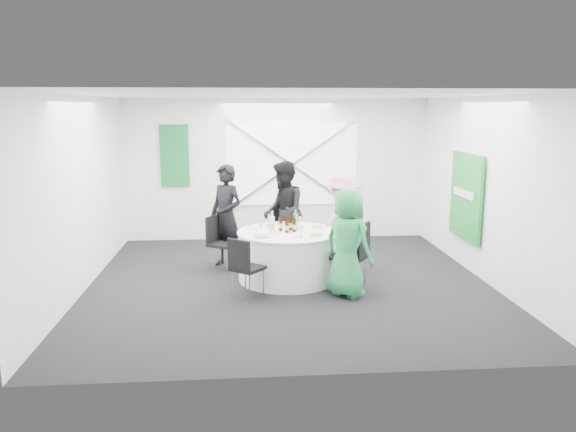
{
  "coord_description": "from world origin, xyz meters",
  "views": [
    {
      "loc": [
        -0.68,
        -8.15,
        2.63
      ],
      "look_at": [
        0.0,
        0.2,
        1.0
      ],
      "focal_mm": 35.0,
      "sensor_mm": 36.0,
      "label": 1
    }
  ],
  "objects": [
    {
      "name": "beer_bottle_b",
      "position": [
        0.05,
        0.28,
        0.86
      ],
      "size": [
        0.06,
        0.06,
        0.26
      ],
      "color": "#361C09",
      "rests_on": "banquet_table"
    },
    {
      "name": "wall_back",
      "position": [
        0.0,
        3.0,
        1.4
      ],
      "size": [
        6.0,
        0.0,
        6.0
      ],
      "primitive_type": "plane",
      "rotation": [
        1.57,
        0.0,
        0.0
      ],
      "color": "white",
      "rests_on": "floor"
    },
    {
      "name": "chair_front_left",
      "position": [
        -0.68,
        -0.66,
        0.51
      ],
      "size": [
        0.55,
        0.55,
        0.87
      ],
      "rotation": [
        0.0,
        0.0,
        2.47
      ],
      "color": "black",
      "rests_on": "floor"
    },
    {
      "name": "knife_a",
      "position": [
        -0.12,
        0.76,
        0.76
      ],
      "size": [
        0.15,
        0.03,
        0.01
      ],
      "primitive_type": "cube",
      "rotation": [
        0.0,
        0.0,
        1.48
      ],
      "color": "silver",
      "rests_on": "banquet_table"
    },
    {
      "name": "chair_back",
      "position": [
        0.05,
        1.42,
        0.57
      ],
      "size": [
        0.46,
        0.47,
        0.97
      ],
      "rotation": [
        0.0,
        0.0,
        -0.04
      ],
      "color": "black",
      "rests_on": "floor"
    },
    {
      "name": "knife_e",
      "position": [
        -0.27,
        -0.31,
        0.76
      ],
      "size": [
        0.12,
        0.12,
        0.01
      ],
      "primitive_type": "cube",
      "rotation": [
        0.0,
        0.0,
        -2.36
      ],
      "color": "silver",
      "rests_on": "banquet_table"
    },
    {
      "name": "wine_glass_c",
      "position": [
        -0.31,
        -0.01,
        0.88
      ],
      "size": [
        0.07,
        0.07,
        0.17
      ],
      "color": "white",
      "rests_on": "banquet_table"
    },
    {
      "name": "beer_bottle_c",
      "position": [
        0.09,
        0.17,
        0.86
      ],
      "size": [
        0.06,
        0.06,
        0.26
      ],
      "color": "#361C09",
      "rests_on": "banquet_table"
    },
    {
      "name": "knife_c",
      "position": [
        -0.55,
        0.37,
        0.76
      ],
      "size": [
        0.1,
        0.13,
        0.01
      ],
      "primitive_type": "cube",
      "rotation": [
        0.0,
        0.0,
        2.54
      ],
      "color": "silver",
      "rests_on": "banquet_table"
    },
    {
      "name": "ceiling",
      "position": [
        0.0,
        0.0,
        2.8
      ],
      "size": [
        6.0,
        6.0,
        0.0
      ],
      "primitive_type": "plane",
      "rotation": [
        3.14,
        0.0,
        0.0
      ],
      "color": "white",
      "rests_on": "wall_back"
    },
    {
      "name": "plate_back",
      "position": [
        0.02,
        0.74,
        0.77
      ],
      "size": [
        0.27,
        0.27,
        0.01
      ],
      "color": "silver",
      "rests_on": "banquet_table"
    },
    {
      "name": "chair_front_right",
      "position": [
        0.93,
        -0.39,
        0.59
      ],
      "size": [
        0.63,
        0.63,
        1.0
      ],
      "rotation": [
        0.0,
        0.0,
        4.15
      ],
      "color": "black",
      "rests_on": "floor"
    },
    {
      "name": "person_man_back",
      "position": [
        0.0,
        1.2,
        0.87
      ],
      "size": [
        0.47,
        0.85,
        1.75
      ],
      "primitive_type": "imported",
      "rotation": [
        0.0,
        0.0,
        -1.57
      ],
      "color": "black",
      "rests_on": "floor"
    },
    {
      "name": "plate_back_left",
      "position": [
        -0.52,
        0.48,
        0.77
      ],
      "size": [
        0.26,
        0.26,
        0.01
      ],
      "color": "silver",
      "rests_on": "banquet_table"
    },
    {
      "name": "fork_c",
      "position": [
        -0.39,
        0.63,
        0.76
      ],
      "size": [
        0.09,
        0.14,
        0.01
      ],
      "primitive_type": "cube",
      "rotation": [
        0.0,
        0.0,
        2.61
      ],
      "color": "silver",
      "rests_on": "banquet_table"
    },
    {
      "name": "banquet_table",
      "position": [
        0.0,
        0.2,
        0.38
      ],
      "size": [
        1.56,
        1.56,
        0.76
      ],
      "color": "silver",
      "rests_on": "floor"
    },
    {
      "name": "fork_e",
      "position": [
        -0.54,
        0.0,
        0.76
      ],
      "size": [
        0.1,
        0.13,
        0.01
      ],
      "primitive_type": "cube",
      "rotation": [
        0.0,
        0.0,
        -2.49
      ],
      "color": "silver",
      "rests_on": "banquet_table"
    },
    {
      "name": "plate_front_right",
      "position": [
        0.39,
        -0.11,
        0.78
      ],
      "size": [
        0.25,
        0.25,
        0.04
      ],
      "color": "silver",
      "rests_on": "banquet_table"
    },
    {
      "name": "fork_d",
      "position": [
        0.35,
        -0.26,
        0.76
      ],
      "size": [
        0.1,
        0.13,
        0.01
      ],
      "primitive_type": "cube",
      "rotation": [
        0.0,
        0.0,
        -0.63
      ],
      "color": "silver",
      "rests_on": "banquet_table"
    },
    {
      "name": "fork_b",
      "position": [
        0.57,
        0.3,
        0.76
      ],
      "size": [
        0.08,
        0.14,
        0.01
      ],
      "primitive_type": "cube",
      "rotation": [
        0.0,
        0.0,
        0.48
      ],
      "color": "silver",
      "rests_on": "banquet_table"
    },
    {
      "name": "floor",
      "position": [
        0.0,
        0.0,
        0.0
      ],
      "size": [
        6.0,
        6.0,
        0.0
      ],
      "primitive_type": "plane",
      "color": "black",
      "rests_on": "ground"
    },
    {
      "name": "window_brace_b",
      "position": [
        0.3,
        2.92,
        1.5
      ],
      "size": [
        2.63,
        0.05,
        1.84
      ],
      "primitive_type": "cube",
      "rotation": [
        0.0,
        -0.97,
        0.0
      ],
      "color": "silver",
      "rests_on": "window_panel"
    },
    {
      "name": "green_banner",
      "position": [
        -2.0,
        2.95,
        1.7
      ],
      "size": [
        0.55,
        0.04,
        1.2
      ],
      "primitive_type": "cube",
      "color": "#146734",
      "rests_on": "wall_back"
    },
    {
      "name": "beer_bottle_a",
      "position": [
        -0.11,
        0.26,
        0.86
      ],
      "size": [
        0.06,
        0.06,
        0.27
      ],
      "color": "#361C09",
      "rests_on": "banquet_table"
    },
    {
      "name": "fork_a",
      "position": [
        0.14,
        0.76,
        0.76
      ],
      "size": [
        0.15,
        0.02,
        0.01
      ],
      "primitive_type": "cube",
      "rotation": [
        0.0,
        0.0,
        1.62
      ],
      "color": "silver",
      "rests_on": "banquet_table"
    },
    {
      "name": "wall_right",
      "position": [
        3.0,
        0.0,
        1.4
      ],
      "size": [
        0.0,
        6.0,
        6.0
      ],
      "primitive_type": "plane",
      "rotation": [
        1.57,
        0.0,
        -1.57
      ],
      "color": "white",
      "rests_on": "floor"
    },
    {
      "name": "knife_b",
      "position": [
        0.35,
        0.66,
        0.76
      ],
      "size": [
        0.1,
        0.13,
        0.01
      ],
      "primitive_type": "cube",
      "rotation": [
        0.0,
        0.0,
        0.62
      ],
      "color": "silver",
      "rests_on": "banquet_table"
    },
    {
      "name": "person_woman_pink",
      "position": [
        0.95,
        0.79,
        0.78
      ],
      "size": [
        1.11,
        0.93,
        1.57
      ],
      "primitive_type": "imported",
      "rotation": [
        0.0,
        0.0,
        -2.58
      ],
      "color": "#C57F8B",
      "rests_on": "floor"
    },
    {
      "name": "person_woman_green",
      "position": [
        0.77,
        -0.63,
        0.77
      ],
      "size": [
        0.87,
        0.89,
        1.54
      ],
      "primitive_type": "imported",
      "rotation": [
        0.0,
        0.0,
        2.32
      ],
      "color": "#289351",
      "rests_on": "floor"
    },
    {
      "name": "green_sign",
      "position": [
        2.94,
        0.6,
        1.2
      ],
      "size": [
        0.05,
        1.2,
        1.4
      ],
      "primitive_type": "cube",
      "color": "#18892D",
      "rests_on": "wall_right"
    },
    {
      "name": "beer_bottle_d",
      "position": [
        -0.02,
        0.11,
        0.86
      ],
      "size": [
        0.06,
        0.06,
        0.25
      ],
      "color": "#361C09",
      "rests_on": "banquet_table"
    },
    {
      "name": "wall_left",
      "position": [
        -3.0,
        0.0,
        1.4
      ],
      "size": [
        0.0,
        6.0,
        6.0
      ],
      "primitive_type": "plane",
      "rotation": [
        1.57,
        0.0,
        1.57
      ],
      "color": "white",
      "rests_on": "floor"
    },
    {
      "name": "wall_front",
      "position": [
        0.0,
        -3.0,
        1.4
      ],
      "size": [
        6.0,
        0.0,
        6.0
      ],
      "primitive_type": "plane",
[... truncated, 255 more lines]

